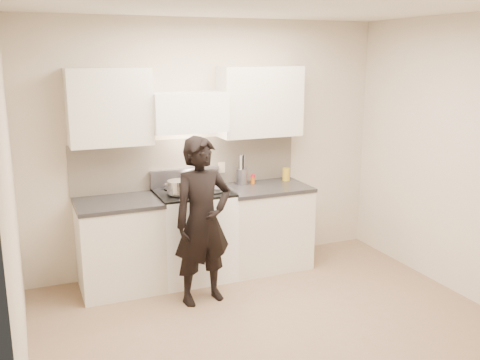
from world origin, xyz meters
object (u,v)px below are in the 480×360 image
object	(u,v)px
stove	(194,234)
person	(203,221)
wok	(199,177)
counter_right	(265,226)
utensil_crock	(242,175)

from	to	relation	value
stove	person	xyz separation A→B (m)	(-0.09, -0.58, 0.33)
stove	wok	xyz separation A→B (m)	(0.11, 0.14, 0.58)
counter_right	person	world-z (taller)	person
wok	person	xyz separation A→B (m)	(-0.20, -0.73, -0.25)
counter_right	stove	bearing A→B (deg)	-180.00
utensil_crock	person	world-z (taller)	person
counter_right	person	distance (m)	1.14
counter_right	utensil_crock	world-z (taller)	utensil_crock
wok	counter_right	bearing A→B (deg)	-11.35
wok	utensil_crock	world-z (taller)	utensil_crock
stove	person	size ratio (longest dim) A/B	0.60
counter_right	wok	bearing A→B (deg)	168.65
counter_right	wok	size ratio (longest dim) A/B	2.16
wok	person	distance (m)	0.80
stove	wok	world-z (taller)	wok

